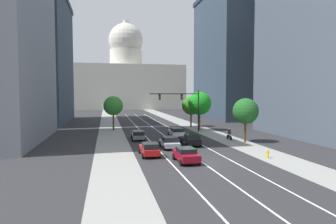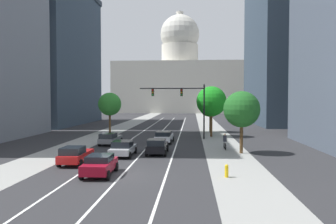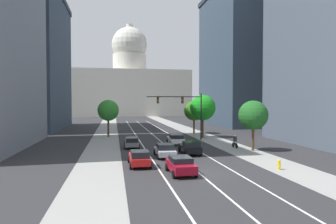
{
  "view_description": "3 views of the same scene",
  "coord_description": "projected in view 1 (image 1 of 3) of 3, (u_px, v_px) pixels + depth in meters",
  "views": [
    {
      "loc": [
        -9.29,
        -28.07,
        6.78
      ],
      "look_at": [
        2.14,
        26.36,
        3.38
      ],
      "focal_mm": 31.66,
      "sensor_mm": 36.0,
      "label": 1
    },
    {
      "loc": [
        4.94,
        -22.72,
        5.43
      ],
      "look_at": [
        1.79,
        20.47,
        3.66
      ],
      "focal_mm": 35.17,
      "sensor_mm": 36.0,
      "label": 2
    },
    {
      "loc": [
        -7.02,
        -24.25,
        5.99
      ],
      "look_at": [
        1.34,
        22.0,
        4.42
      ],
      "focal_mm": 32.14,
      "sensor_mm": 36.0,
      "label": 3
    }
  ],
  "objects": [
    {
      "name": "sidewalk_right",
      "position": [
        188.0,
        124.0,
        65.66
      ],
      "size": [
        4.39,
        130.0,
        0.01
      ],
      "primitive_type": "cube",
      "color": "gray",
      "rests_on": "ground"
    },
    {
      "name": "lane_stripe_center",
      "position": [
        158.0,
        131.0,
        54.16
      ],
      "size": [
        0.16,
        90.0,
        0.01
      ],
      "primitive_type": "cube",
      "color": "white",
      "rests_on": "ground"
    },
    {
      "name": "car_silver",
      "position": [
        170.0,
        142.0,
        36.96
      ],
      "size": [
        2.09,
        4.33,
        1.46
      ],
      "rotation": [
        0.0,
        0.0,
        1.57
      ],
      "color": "#B2B5BA",
      "rests_on": "ground"
    },
    {
      "name": "street_tree_near_right",
      "position": [
        246.0,
        111.0,
        41.4
      ],
      "size": [
        3.6,
        3.6,
        6.18
      ],
      "color": "#51381E",
      "rests_on": "ground"
    },
    {
      "name": "car_black",
      "position": [
        191.0,
        140.0,
        38.8
      ],
      "size": [
        2.02,
        4.19,
        1.54
      ],
      "rotation": [
        0.0,
        0.0,
        1.57
      ],
      "color": "black",
      "rests_on": "ground"
    },
    {
      "name": "capitol_building",
      "position": [
        126.0,
        79.0,
        136.41
      ],
      "size": [
        51.12,
        22.71,
        40.16
      ],
      "color": "beige",
      "rests_on": "ground"
    },
    {
      "name": "lane_stripe_right",
      "position": [
        175.0,
        130.0,
        54.8
      ],
      "size": [
        0.16,
        90.0,
        0.01
      ],
      "primitive_type": "cube",
      "color": "white",
      "rests_on": "ground"
    },
    {
      "name": "car_white",
      "position": [
        176.0,
        132.0,
        46.76
      ],
      "size": [
        2.23,
        4.48,
        1.46
      ],
      "rotation": [
        0.0,
        0.0,
        1.53
      ],
      "color": "silver",
      "rests_on": "ground"
    },
    {
      "name": "car_red",
      "position": [
        149.0,
        149.0,
        32.34
      ],
      "size": [
        1.99,
        4.37,
        1.52
      ],
      "rotation": [
        0.0,
        0.0,
        1.58
      ],
      "color": "red",
      "rests_on": "ground"
    },
    {
      "name": "office_tower_far_right",
      "position": [
        240.0,
        55.0,
        83.19
      ],
      "size": [
        20.05,
        26.75,
        35.11
      ],
      "color": "#334251",
      "rests_on": "ground"
    },
    {
      "name": "cyclist",
      "position": [
        229.0,
        134.0,
        43.56
      ],
      "size": [
        0.37,
        1.7,
        1.72
      ],
      "rotation": [
        0.0,
        0.0,
        1.61
      ],
      "color": "black",
      "rests_on": "ground"
    },
    {
      "name": "fire_hydrant",
      "position": [
        268.0,
        154.0,
        31.17
      ],
      "size": [
        0.26,
        0.35,
        0.91
      ],
      "color": "yellow",
      "rests_on": "ground"
    },
    {
      "name": "lane_stripe_left",
      "position": [
        141.0,
        131.0,
        53.52
      ],
      "size": [
        0.16,
        90.0,
        0.01
      ],
      "primitive_type": "cube",
      "color": "white",
      "rests_on": "ground"
    },
    {
      "name": "office_tower_far_left",
      "position": [
        32.0,
        58.0,
        68.64
      ],
      "size": [
        15.8,
        28.52,
        29.95
      ],
      "color": "#334251",
      "rests_on": "ground"
    },
    {
      "name": "car_gray",
      "position": [
        138.0,
        135.0,
        43.69
      ],
      "size": [
        2.07,
        4.82,
        1.42
      ],
      "rotation": [
        0.0,
        0.0,
        1.53
      ],
      "color": "slate",
      "rests_on": "ground"
    },
    {
      "name": "street_tree_far_right",
      "position": [
        200.0,
        103.0,
        54.77
      ],
      "size": [
        4.28,
        4.28,
        7.19
      ],
      "color": "#51381E",
      "rests_on": "ground"
    },
    {
      "name": "ground_plane",
      "position": [
        147.0,
        123.0,
        68.81
      ],
      "size": [
        400.0,
        400.0,
        0.0
      ],
      "primitive_type": "plane",
      "color": "#2B2B2D"
    },
    {
      "name": "traffic_signal_mast",
      "position": [
        184.0,
        103.0,
        51.16
      ],
      "size": [
        8.73,
        0.39,
        7.32
      ],
      "color": "black",
      "rests_on": "ground"
    },
    {
      "name": "sidewalk_left",
      "position": [
        110.0,
        126.0,
        62.19
      ],
      "size": [
        4.39,
        130.0,
        0.01
      ],
      "primitive_type": "cube",
      "color": "gray",
      "rests_on": "ground"
    },
    {
      "name": "car_crimson",
      "position": [
        186.0,
        155.0,
        29.35
      ],
      "size": [
        2.1,
        4.06,
        1.44
      ],
      "rotation": [
        0.0,
        0.0,
        1.6
      ],
      "color": "maroon",
      "rests_on": "ground"
    },
    {
      "name": "street_tree_mid_right",
      "position": [
        191.0,
        106.0,
        61.06
      ],
      "size": [
        3.78,
        3.78,
        6.24
      ],
      "color": "#51381E",
      "rests_on": "ground"
    },
    {
      "name": "street_tree_mid_left",
      "position": [
        113.0,
        106.0,
        55.31
      ],
      "size": [
        3.62,
        3.62,
        6.37
      ],
      "color": "#51381E",
      "rests_on": "ground"
    }
  ]
}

